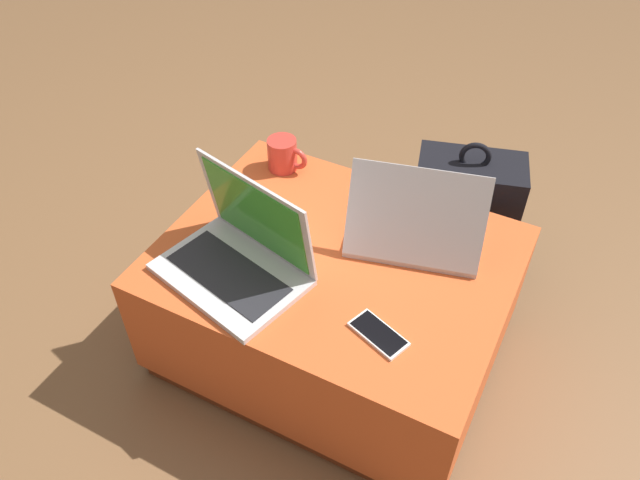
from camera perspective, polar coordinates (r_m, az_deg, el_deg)
name	(u,v)px	position (r m, az deg, el deg)	size (l,w,h in m)	color
ground_plane	(334,345)	(1.88, 1.26, -9.60)	(14.00, 14.00, 0.00)	brown
ottoman	(335,303)	(1.73, 1.36, -5.79)	(0.88, 0.69, 0.38)	maroon
laptop_near	(239,254)	(1.53, -7.38, -1.28)	(0.40, 0.32, 0.26)	silver
laptop_far	(415,228)	(1.61, 8.65, 1.13)	(0.38, 0.32, 0.24)	#B7B7BC
cell_phone	(378,334)	(1.42, 5.37, -8.55)	(0.15, 0.11, 0.01)	white
backpack	(461,220)	(1.99, 12.81, 1.82)	(0.34, 0.29, 0.51)	black
coffee_mug	(284,155)	(1.84, -3.35, 7.80)	(0.13, 0.09, 0.10)	red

